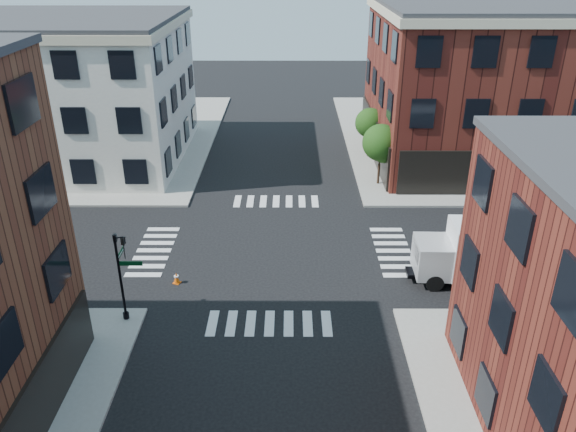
% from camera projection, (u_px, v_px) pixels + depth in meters
% --- Properties ---
extents(ground, '(120.00, 120.00, 0.00)m').
position_uv_depth(ground, '(273.00, 251.00, 32.77)').
color(ground, black).
rests_on(ground, ground).
extents(sidewalk_ne, '(30.00, 30.00, 0.15)m').
position_uv_depth(sidewalk_ne, '(508.00, 138.00, 51.58)').
color(sidewalk_ne, gray).
rests_on(sidewalk_ne, ground).
extents(sidewalk_nw, '(30.00, 30.00, 0.15)m').
position_uv_depth(sidewalk_nw, '(52.00, 138.00, 51.71)').
color(sidewalk_nw, gray).
rests_on(sidewalk_nw, ground).
extents(building_ne, '(25.00, 16.00, 12.00)m').
position_uv_depth(building_ne, '(536.00, 86.00, 44.50)').
color(building_ne, '#411410').
rests_on(building_ne, ground).
extents(building_nw, '(22.00, 16.00, 11.00)m').
position_uv_depth(building_nw, '(41.00, 92.00, 44.84)').
color(building_nw, silver).
rests_on(building_nw, ground).
extents(tree_near, '(2.69, 2.69, 4.49)m').
position_uv_depth(tree_near, '(382.00, 145.00, 40.36)').
color(tree_near, black).
rests_on(tree_near, ground).
extents(tree_far, '(2.43, 2.43, 4.07)m').
position_uv_depth(tree_far, '(371.00, 124.00, 45.88)').
color(tree_far, black).
rests_on(tree_far, ground).
extents(signal_pole, '(1.29, 1.24, 4.60)m').
position_uv_depth(signal_pole, '(121.00, 268.00, 25.54)').
color(signal_pole, black).
rests_on(signal_pole, ground).
extents(box_truck, '(7.47, 2.44, 3.35)m').
position_uv_depth(box_truck, '(489.00, 252.00, 29.06)').
color(box_truck, silver).
rests_on(box_truck, ground).
extents(traffic_cone, '(0.45, 0.45, 0.64)m').
position_uv_depth(traffic_cone, '(177.00, 278.00, 29.51)').
color(traffic_cone, '#DF5709').
rests_on(traffic_cone, ground).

